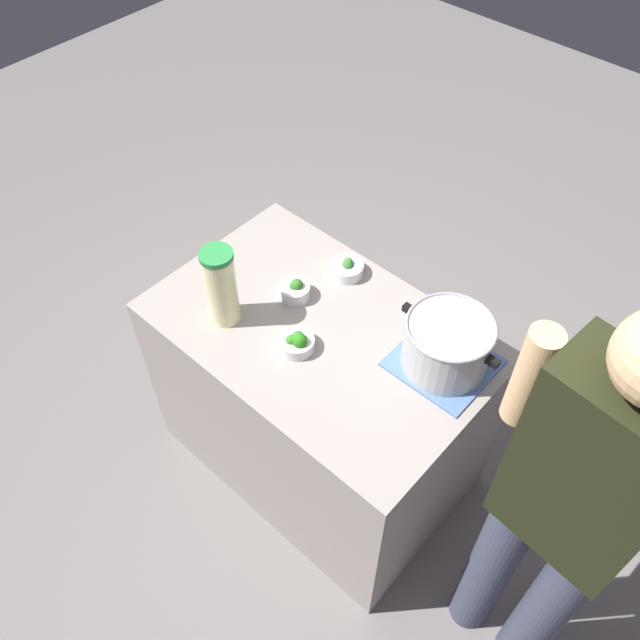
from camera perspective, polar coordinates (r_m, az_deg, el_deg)
ground_plane at (r=2.98m, az=0.00°, el=-11.40°), size 8.00×8.00×0.00m
counter_slab at (r=2.61m, az=0.00°, el=-6.82°), size 1.17×0.75×0.86m
dish_cloth at (r=2.22m, az=10.47°, el=-3.61°), size 0.31×0.29×0.01m
cooking_pot at (r=2.14m, az=10.84°, el=-1.99°), size 0.35×0.29×0.19m
lemonade_pitcher at (r=2.22m, az=-8.46°, el=2.86°), size 0.11×0.11×0.30m
broccoli_bowl_front at (r=2.20m, az=-1.99°, el=-1.92°), size 0.12×0.12×0.08m
broccoli_bowl_center at (r=2.43m, az=2.33°, el=4.45°), size 0.12×0.12×0.07m
broccoli_bowl_back at (r=2.35m, az=-2.14°, el=2.58°), size 0.11×0.11×0.08m
person_cook at (r=1.90m, az=20.04°, el=-15.56°), size 0.50×0.23×1.74m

